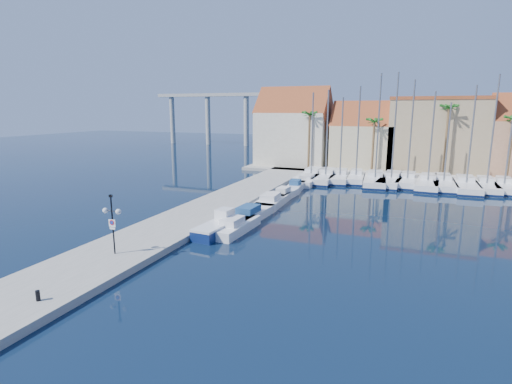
# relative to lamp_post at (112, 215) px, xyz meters

# --- Properties ---
(ground) EXTENTS (260.00, 260.00, 0.00)m
(ground) POSITION_rel_lamp_post_xyz_m (8.62, 0.75, -3.22)
(ground) COLOR black
(ground) RESTS_ON ground
(quay_west) EXTENTS (6.00, 77.00, 0.50)m
(quay_west) POSITION_rel_lamp_post_xyz_m (-0.38, 14.25, -2.97)
(quay_west) COLOR gray
(quay_west) RESTS_ON ground
(shore_north) EXTENTS (54.00, 16.00, 0.50)m
(shore_north) POSITION_rel_lamp_post_xyz_m (18.62, 48.75, -2.97)
(shore_north) COLOR gray
(shore_north) RESTS_ON ground
(lamp_post) EXTENTS (1.41, 0.45, 4.14)m
(lamp_post) POSITION_rel_lamp_post_xyz_m (0.00, 0.00, 0.00)
(lamp_post) COLOR black
(lamp_post) RESTS_ON quay_west
(bollard) EXTENTS (0.22, 0.22, 0.56)m
(bollard) POSITION_rel_lamp_post_xyz_m (1.05, -6.94, -2.44)
(bollard) COLOR black
(bollard) RESTS_ON quay_west
(fishing_boat) EXTENTS (2.28, 5.60, 1.91)m
(fishing_boat) POSITION_rel_lamp_post_xyz_m (3.90, 8.04, -2.58)
(fishing_boat) COLOR navy
(fishing_boat) RESTS_ON ground
(motorboat_west_0) EXTENTS (2.24, 6.18, 1.40)m
(motorboat_west_0) POSITION_rel_lamp_post_xyz_m (4.98, 8.89, -2.71)
(motorboat_west_0) COLOR white
(motorboat_west_0) RESTS_ON ground
(motorboat_west_1) EXTENTS (2.58, 6.93, 1.40)m
(motorboat_west_1) POSITION_rel_lamp_post_xyz_m (4.68, 13.16, -2.71)
(motorboat_west_1) COLOR white
(motorboat_west_1) RESTS_ON ground
(motorboat_west_2) EXTENTS (2.50, 7.20, 1.40)m
(motorboat_west_2) POSITION_rel_lamp_post_xyz_m (4.71, 19.01, -2.71)
(motorboat_west_2) COLOR white
(motorboat_west_2) RESTS_ON ground
(motorboat_west_3) EXTENTS (1.99, 5.30, 1.40)m
(motorboat_west_3) POSITION_rel_lamp_post_xyz_m (4.92, 22.79, -2.71)
(motorboat_west_3) COLOR white
(motorboat_west_3) RESTS_ON ground
(motorboat_west_4) EXTENTS (2.10, 5.44, 1.40)m
(motorboat_west_4) POSITION_rel_lamp_post_xyz_m (4.77, 28.00, -2.71)
(motorboat_west_4) COLOR white
(motorboat_west_4) RESTS_ON ground
(motorboat_west_5) EXTENTS (2.36, 7.29, 1.40)m
(motorboat_west_5) POSITION_rel_lamp_post_xyz_m (5.12, 32.73, -2.71)
(motorboat_west_5) COLOR white
(motorboat_west_5) RESTS_ON ground
(motorboat_west_6) EXTENTS (1.71, 5.09, 1.40)m
(motorboat_west_6) POSITION_rel_lamp_post_xyz_m (5.30, 38.15, -2.71)
(motorboat_west_6) COLOR white
(motorboat_west_6) RESTS_ON ground
(sailboat_0) EXTENTS (2.94, 10.76, 12.42)m
(sailboat_0) POSITION_rel_lamp_post_xyz_m (4.84, 36.30, -2.65)
(sailboat_0) COLOR white
(sailboat_0) RESTS_ON ground
(sailboat_1) EXTENTS (3.13, 11.01, 12.77)m
(sailboat_1) POSITION_rel_lamp_post_xyz_m (6.99, 36.25, -2.65)
(sailboat_1) COLOR white
(sailboat_1) RESTS_ON ground
(sailboat_2) EXTENTS (3.13, 9.35, 11.75)m
(sailboat_2) POSITION_rel_lamp_post_xyz_m (8.89, 36.62, -2.63)
(sailboat_2) COLOR white
(sailboat_2) RESTS_ON ground
(sailboat_3) EXTENTS (2.84, 8.59, 13.21)m
(sailboat_3) POSITION_rel_lamp_post_xyz_m (11.07, 37.08, -2.59)
(sailboat_3) COLOR white
(sailboat_3) RESTS_ON ground
(sailboat_4) EXTENTS (3.67, 11.04, 14.73)m
(sailboat_4) POSITION_rel_lamp_post_xyz_m (13.75, 36.40, -2.62)
(sailboat_4) COLOR white
(sailboat_4) RESTS_ON ground
(sailboat_5) EXTENTS (3.77, 11.00, 14.87)m
(sailboat_5) POSITION_rel_lamp_post_xyz_m (15.94, 36.88, -2.62)
(sailboat_5) COLOR white
(sailboat_5) RESTS_ON ground
(sailboat_6) EXTENTS (3.07, 9.71, 13.90)m
(sailboat_6) POSITION_rel_lamp_post_xyz_m (17.97, 37.17, -2.61)
(sailboat_6) COLOR white
(sailboat_6) RESTS_ON ground
(sailboat_7) EXTENTS (3.43, 10.64, 12.37)m
(sailboat_7) POSITION_rel_lamp_post_xyz_m (20.52, 36.46, -2.64)
(sailboat_7) COLOR white
(sailboat_7) RESTS_ON ground
(sailboat_8) EXTENTS (3.12, 10.68, 11.01)m
(sailboat_8) POSITION_rel_lamp_post_xyz_m (22.40, 37.01, -2.66)
(sailboat_8) COLOR white
(sailboat_8) RESTS_ON ground
(sailboat_9) EXTENTS (2.93, 10.85, 13.05)m
(sailboat_9) POSITION_rel_lamp_post_xyz_m (25.01, 36.54, -2.64)
(sailboat_9) COLOR white
(sailboat_9) RESTS_ON ground
(sailboat_10) EXTENTS (2.54, 9.21, 14.28)m
(sailboat_10) POSITION_rel_lamp_post_xyz_m (27.35, 36.85, -2.59)
(sailboat_10) COLOR white
(sailboat_10) RESTS_ON ground
(sailboat_11) EXTENTS (3.11, 9.25, 13.28)m
(sailboat_11) POSITION_rel_lamp_post_xyz_m (29.41, 37.38, -2.61)
(sailboat_11) COLOR white
(sailboat_11) RESTS_ON ground
(building_0) EXTENTS (12.30, 9.00, 13.50)m
(building_0) POSITION_rel_lamp_post_xyz_m (-1.38, 47.75, 3.30)
(building_0) COLOR beige
(building_0) RESTS_ON shore_north
(building_1) EXTENTS (10.30, 8.00, 11.00)m
(building_1) POSITION_rel_lamp_post_xyz_m (10.62, 47.75, 2.08)
(building_1) COLOR #C0B087
(building_1) RESTS_ON shore_north
(building_2) EXTENTS (14.20, 10.20, 11.50)m
(building_2) POSITION_rel_lamp_post_xyz_m (21.62, 48.75, 3.04)
(building_2) COLOR tan
(building_2) RESTS_ON shore_north
(palm_0) EXTENTS (2.60, 2.60, 10.15)m
(palm_0) POSITION_rel_lamp_post_xyz_m (2.62, 42.75, 5.86)
(palm_0) COLOR brown
(palm_0) RESTS_ON shore_north
(palm_1) EXTENTS (2.60, 2.60, 9.15)m
(palm_1) POSITION_rel_lamp_post_xyz_m (12.62, 42.75, 4.92)
(palm_1) COLOR brown
(palm_1) RESTS_ON shore_north
(palm_2) EXTENTS (2.60, 2.60, 11.15)m
(palm_2) POSITION_rel_lamp_post_xyz_m (22.62, 42.75, 6.80)
(palm_2) COLOR brown
(palm_2) RESTS_ON shore_north
(viaduct) EXTENTS (48.00, 2.20, 14.45)m
(viaduct) POSITION_rel_lamp_post_xyz_m (-30.45, 82.75, 7.03)
(viaduct) COLOR #9E9E99
(viaduct) RESTS_ON ground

